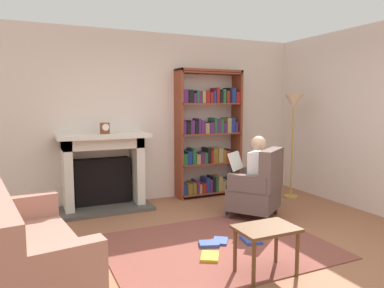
% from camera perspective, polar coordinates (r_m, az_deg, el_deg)
% --- Properties ---
extents(ground, '(14.00, 14.00, 0.00)m').
position_cam_1_polar(ground, '(3.93, 6.25, -17.39)').
color(ground, '#985F41').
extents(back_wall, '(5.60, 0.10, 2.70)m').
position_cam_1_polar(back_wall, '(5.93, -6.34, 4.22)').
color(back_wall, silver).
rests_on(back_wall, ground).
extents(side_wall_right, '(0.10, 5.20, 2.70)m').
position_cam_1_polar(side_wall_right, '(6.25, 21.63, 3.92)').
color(side_wall_right, silver).
rests_on(side_wall_right, ground).
extents(area_rug, '(2.40, 1.80, 0.01)m').
position_cam_1_polar(area_rug, '(4.17, 4.06, -15.84)').
color(area_rug, brown).
rests_on(area_rug, ground).
extents(fireplace, '(1.35, 0.64, 1.14)m').
position_cam_1_polar(fireplace, '(5.55, -13.86, -3.90)').
color(fireplace, '#4C4742').
rests_on(fireplace, ground).
extents(mantel_clock, '(0.14, 0.14, 0.16)m').
position_cam_1_polar(mantel_clock, '(5.38, -13.64, 2.44)').
color(mantel_clock, brown).
rests_on(mantel_clock, fireplace).
extents(bookshelf, '(1.14, 0.32, 2.14)m').
position_cam_1_polar(bookshelf, '(6.12, 2.79, 1.32)').
color(bookshelf, brown).
rests_on(bookshelf, ground).
extents(armchair_reading, '(0.88, 0.88, 0.97)m').
position_cam_1_polar(armchair_reading, '(5.09, 10.52, -6.80)').
color(armchair_reading, '#331E14').
rests_on(armchair_reading, ground).
extents(seated_reader, '(0.56, 0.59, 1.14)m').
position_cam_1_polar(seated_reader, '(5.08, 9.31, -4.52)').
color(seated_reader, white).
rests_on(seated_reader, ground).
extents(sofa_floral, '(0.95, 1.78, 0.85)m').
position_cam_1_polar(sofa_floral, '(3.48, -24.59, -15.54)').
color(sofa_floral, '#A27161').
rests_on(sofa_floral, ground).
extents(side_table, '(0.56, 0.39, 0.46)m').
position_cam_1_polar(side_table, '(3.49, 11.68, -13.87)').
color(side_table, brown).
rests_on(side_table, ground).
extents(scattered_books, '(0.88, 0.60, 0.03)m').
position_cam_1_polar(scattered_books, '(4.15, 5.33, -15.62)').
color(scattered_books, '#334CA5').
rests_on(scattered_books, area_rug).
extents(floor_lamp, '(0.32, 0.32, 1.72)m').
position_cam_1_polar(floor_lamp, '(6.15, 15.78, 5.12)').
color(floor_lamp, '#B7933F').
rests_on(floor_lamp, ground).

